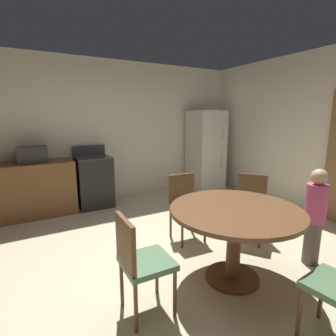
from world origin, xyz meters
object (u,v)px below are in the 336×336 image
dining_table (235,223)px  chair_north (185,203)px  refrigerator (206,151)px  chair_west (139,259)px  person_child (315,215)px  oven_range (94,181)px  chair_northeast (250,203)px  microwave (32,154)px

dining_table → chair_north: size_ratio=1.48×
refrigerator → chair_north: size_ratio=2.02×
chair_west → person_child: size_ratio=0.80×
chair_west → oven_range: bearing=84.5°
chair_west → dining_table: bearing=-0.0°
chair_west → chair_northeast: (1.84, 0.57, 0.00)m
chair_north → refrigerator: bearing=141.2°
chair_northeast → chair_west: bearing=-18.0°
refrigerator → chair_west: refrigerator is taller
oven_range → chair_west: 2.93m
person_child → chair_north: bearing=-41.4°
chair_north → chair_west: bearing=-43.4°
chair_northeast → microwave: bearing=-78.6°
oven_range → chair_west: bearing=-96.2°
oven_range → chair_north: (0.77, -1.92, 0.03)m
chair_northeast → person_child: size_ratio=0.80×
chair_west → chair_north: bearing=43.4°
oven_range → refrigerator: bearing=-1.2°
chair_west → chair_north: 1.47m
chair_northeast → person_child: 0.81m
microwave → dining_table: microwave is taller
refrigerator → chair_west: size_ratio=2.02×
chair_west → refrigerator: bearing=46.2°
person_child → microwave: bearing=-37.8°
refrigerator → chair_north: (-1.73, -1.86, -0.38)m
oven_range → chair_north: oven_range is taller
refrigerator → chair_northeast: size_ratio=2.02×
oven_range → chair_northeast: size_ratio=1.26×
refrigerator → person_child: bearing=-105.0°
chair_north → person_child: person_child is taller
oven_range → dining_table: oven_range is taller
oven_range → chair_north: size_ratio=1.26×
chair_west → person_child: (1.98, -0.22, 0.08)m
dining_table → chair_north: chair_north is taller
microwave → chair_northeast: bearing=-43.3°
oven_range → refrigerator: refrigerator is taller
refrigerator → microwave: refrigerator is taller
chair_north → chair_northeast: (0.75, -0.42, 0.00)m
refrigerator → chair_northeast: (-0.97, -2.29, -0.38)m
microwave → chair_northeast: microwave is taller
dining_table → chair_west: 1.02m
chair_west → person_child: person_child is taller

